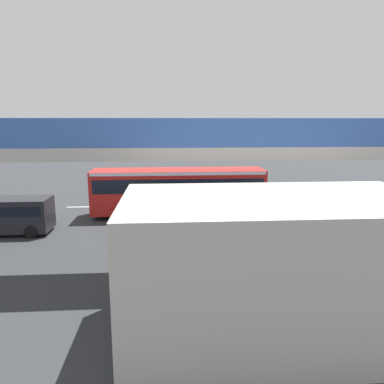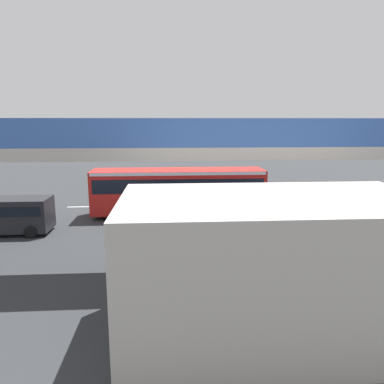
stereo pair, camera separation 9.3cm
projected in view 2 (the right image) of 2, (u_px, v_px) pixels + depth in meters
The scene contains 14 objects.
ground at pixel (160, 215), 25.09m from camera, with size 80.00×80.00×0.00m, color #2D3033.
city_bus at pixel (178, 188), 24.77m from camera, with size 11.54×2.85×3.15m.
parked_van at pixel (7, 213), 20.82m from camera, with size 4.80×2.17×2.05m.
bicycle_red at pixel (283, 222), 22.01m from camera, with size 1.77×0.44×0.96m.
bicycle_orange at pixel (297, 226), 21.14m from camera, with size 1.77×0.44×0.96m.
bicycle_blue at pixel (267, 230), 20.42m from camera, with size 1.77×0.44×0.96m.
pedestrian at pixel (27, 210), 22.88m from camera, with size 0.38×0.38×1.79m.
traffic_sign at pixel (129, 181), 27.80m from camera, with size 0.08×0.60×2.80m.
lane_dash_leftmost at pixel (238, 204), 28.30m from camera, with size 2.00×0.20×0.01m, color silver.
lane_dash_left at pixel (187, 205), 28.04m from camera, with size 2.00×0.20×0.01m, color silver.
lane_dash_centre at pixel (134, 206), 27.78m from camera, with size 2.00×0.20×0.01m, color silver.
lane_dash_right at pixel (81, 207), 27.51m from camera, with size 2.00×0.20×0.01m, color silver.
pedestrian_overpass at pixel (154, 159), 15.08m from camera, with size 31.68×2.60×6.45m.
station_building at pixel (274, 266), 10.92m from camera, with size 9.00×5.04×4.20m.
Camera 2 is at (-0.57, 24.42, 6.34)m, focal length 34.25 mm.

